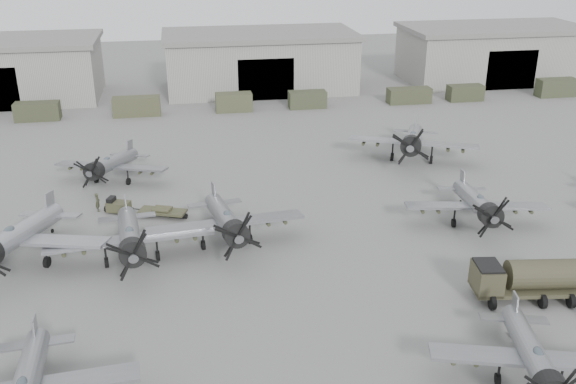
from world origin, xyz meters
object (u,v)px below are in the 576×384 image
aircraft_extra_726 (130,237)px  aircraft_far_0 (110,164)px  aircraft_mid_0 (15,237)px  aircraft_mid_2 (478,204)px  aircraft_near_1 (534,358)px  aircraft_mid_1 (226,221)px  ground_crew (98,202)px  fuel_tanker (527,277)px  aircraft_far_1 (413,140)px  tug_trailer (135,208)px

aircraft_extra_726 → aircraft_far_0: bearing=93.2°
aircraft_mid_0 → aircraft_mid_2: size_ratio=1.13×
aircraft_near_1 → aircraft_mid_1: aircraft_mid_1 is taller
aircraft_near_1 → ground_crew: size_ratio=6.53×
aircraft_mid_1 → aircraft_near_1: bearing=-58.8°
aircraft_mid_1 → fuel_tanker: bearing=-36.0°
aircraft_mid_2 → aircraft_far_1: bearing=99.6°
aircraft_mid_1 → aircraft_far_0: bearing=117.2°
aircraft_far_1 → aircraft_near_1: bearing=-76.3°
ground_crew → aircraft_mid_1: bearing=-131.3°
aircraft_mid_1 → aircraft_far_1: bearing=30.9°
aircraft_mid_1 → fuel_tanker: aircraft_mid_1 is taller
aircraft_mid_1 → aircraft_mid_2: bearing=-6.6°
fuel_tanker → aircraft_extra_726: bearing=168.1°
aircraft_mid_0 → ground_crew: size_ratio=7.95×
aircraft_near_1 → aircraft_mid_0: (-30.77, 19.12, 0.43)m
aircraft_mid_2 → tug_trailer: (-28.55, 7.66, -1.63)m
tug_trailer → aircraft_far_1: bearing=37.8°
aircraft_mid_2 → fuel_tanker: 11.14m
aircraft_mid_0 → aircraft_far_1: bearing=38.9°
aircraft_near_1 → aircraft_mid_1: (-15.14, 19.69, 0.26)m
aircraft_mid_0 → tug_trailer: 11.67m
aircraft_mid_0 → fuel_tanker: bearing=-2.2°
aircraft_far_0 → aircraft_far_1: aircraft_far_1 is taller
aircraft_far_0 → tug_trailer: 8.27m
aircraft_near_1 → aircraft_far_1: aircraft_far_1 is taller
aircraft_far_1 → tug_trailer: size_ratio=1.88×
aircraft_mid_0 → aircraft_far_0: bearing=85.4°
aircraft_mid_0 → aircraft_far_1: 40.49m
aircraft_mid_1 → fuel_tanker: 22.46m
tug_trailer → aircraft_mid_2: bearing=6.2°
tug_trailer → aircraft_mid_1: bearing=-24.1°
aircraft_far_1 → ground_crew: (-32.05, -7.35, -1.65)m
aircraft_mid_0 → aircraft_far_1: (36.86, 16.75, 0.05)m
aircraft_far_0 → aircraft_extra_726: size_ratio=0.88×
aircraft_mid_1 → aircraft_far_0: 18.35m
aircraft_far_0 → ground_crew: (-0.67, -6.45, -1.18)m
aircraft_mid_1 → ground_crew: 14.04m
aircraft_mid_2 → ground_crew: 33.11m
aircraft_far_0 → fuel_tanker: size_ratio=1.44×
ground_crew → aircraft_mid_0: bearing=150.8°
aircraft_mid_0 → aircraft_far_0: size_ratio=1.22×
tug_trailer → aircraft_mid_0: bearing=-113.7°
aircraft_mid_0 → aircraft_far_0: (5.47, 15.85, -0.43)m
aircraft_mid_2 → tug_trailer: bearing=175.3°
aircraft_mid_2 → ground_crew: bearing=174.7°
aircraft_mid_1 → aircraft_far_0: aircraft_mid_1 is taller
aircraft_mid_0 → aircraft_extra_726: 8.40m
aircraft_mid_0 → tug_trailer: size_ratio=1.89×
aircraft_mid_2 → aircraft_far_0: 34.77m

